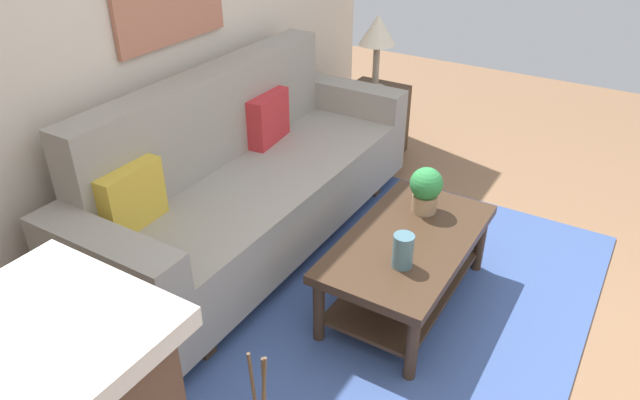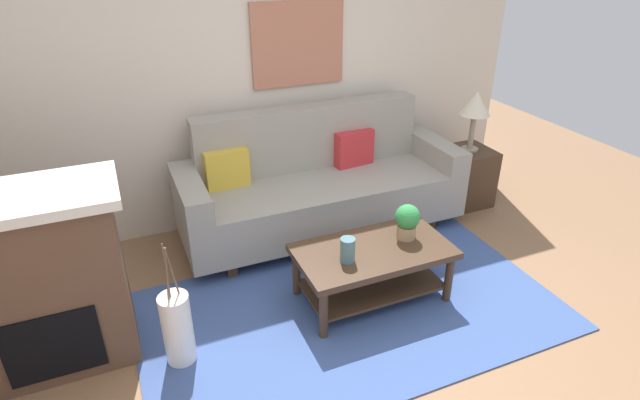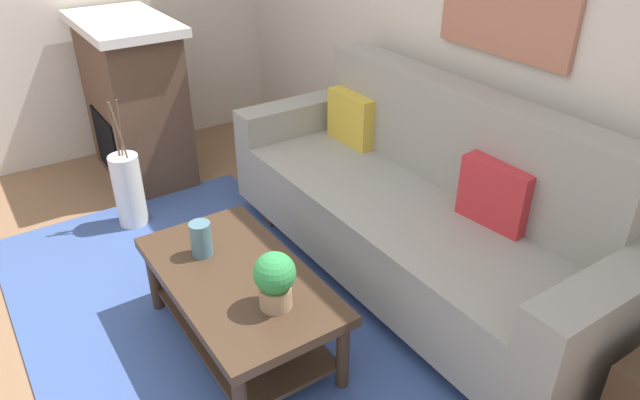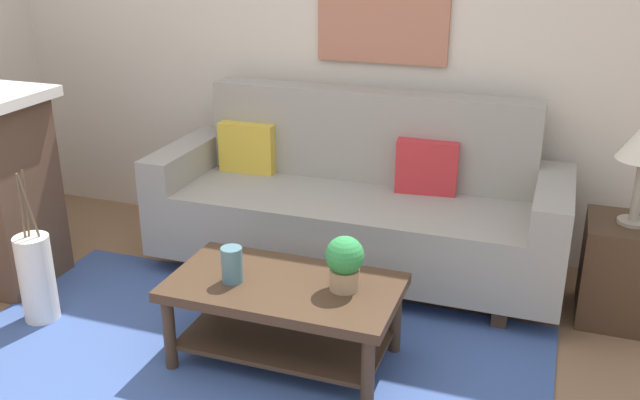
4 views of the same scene
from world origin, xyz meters
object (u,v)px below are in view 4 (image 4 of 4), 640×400
throw_pillow_mustard (248,148)px  floor_vase (37,279)px  tabletop_vase (232,265)px  coffee_table (284,304)px  throw_pillow_crimson (427,167)px  side_table (624,271)px  couch (357,205)px  potted_plant_tabletop (345,261)px  framed_painting (383,5)px

throw_pillow_mustard → floor_vase: throw_pillow_mustard is taller
throw_pillow_mustard → tabletop_vase: size_ratio=2.07×
floor_vase → coffee_table: bearing=3.5°
throw_pillow_mustard → tabletop_vase: bearing=-68.4°
throw_pillow_crimson → side_table: 1.22m
coffee_table → floor_vase: floor_vase is taller
tabletop_vase → throw_pillow_crimson: bearing=62.1°
throw_pillow_mustard → throw_pillow_crimson: (1.16, 0.00, 0.00)m
couch → coffee_table: couch is taller
couch → tabletop_vase: size_ratio=14.05×
tabletop_vase → throw_pillow_mustard: bearing=111.6°
potted_plant_tabletop → side_table: (1.27, 0.95, -0.29)m
potted_plant_tabletop → framed_painting: bearing=99.3°
coffee_table → couch: bearing=87.7°
tabletop_vase → framed_painting: 1.93m
throw_pillow_crimson → coffee_table: (-0.43, -1.19, -0.37)m
couch → tabletop_vase: 1.17m
couch → throw_pillow_mustard: couch is taller
throw_pillow_mustard → side_table: (2.29, -0.20, -0.40)m
couch → coffee_table: bearing=-92.3°
throw_pillow_mustard → coffee_table: throw_pillow_mustard is taller
coffee_table → potted_plant_tabletop: 0.39m
throw_pillow_crimson → floor_vase: bearing=-145.0°
side_table → framed_painting: 2.06m
couch → throw_pillow_mustard: (-0.78, 0.12, 0.25)m
throw_pillow_mustard → floor_vase: (-0.66, -1.28, -0.43)m
potted_plant_tabletop → throw_pillow_mustard: bearing=131.5°
floor_vase → potted_plant_tabletop: bearing=4.2°
floor_vase → throw_pillow_mustard: bearing=62.7°
couch → potted_plant_tabletop: size_ratio=9.31×
coffee_table → floor_vase: bearing=-176.5°
tabletop_vase → side_table: (1.80, 1.05, -0.24)m
coffee_table → floor_vase: (-1.39, -0.08, -0.07)m
throw_pillow_crimson → potted_plant_tabletop: size_ratio=1.37×
throw_pillow_crimson → potted_plant_tabletop: bearing=-97.0°
couch → framed_painting: 1.22m
throw_pillow_mustard → framed_painting: (0.78, 0.34, 0.88)m
potted_plant_tabletop → tabletop_vase: bearing=-168.7°
coffee_table → tabletop_vase: 0.32m
couch → tabletop_vase: couch is taller
side_table → throw_pillow_mustard: bearing=174.9°
side_table → throw_pillow_crimson: bearing=169.8°
coffee_table → framed_painting: (0.04, 1.53, 1.25)m
potted_plant_tabletop → framed_painting: 1.81m
throw_pillow_mustard → coffee_table: (0.73, -1.19, -0.37)m
floor_vase → throw_pillow_crimson: bearing=35.0°
throw_pillow_mustard → throw_pillow_crimson: same height
side_table → framed_painting: framed_painting is taller
throw_pillow_mustard → side_table: throw_pillow_mustard is taller
throw_pillow_crimson → throw_pillow_mustard: bearing=180.0°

